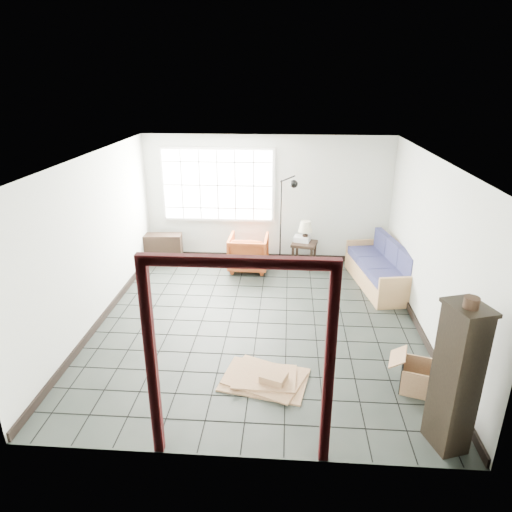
# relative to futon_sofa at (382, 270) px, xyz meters

# --- Properties ---
(ground) EXTENTS (5.50, 5.50, 0.00)m
(ground) POSITION_rel_futon_sofa_xyz_m (-2.21, -1.58, -0.31)
(ground) COLOR black
(ground) RESTS_ON ground
(room_shell) EXTENTS (5.02, 5.52, 2.61)m
(room_shell) POSITION_rel_futon_sofa_xyz_m (-2.21, -1.55, 1.37)
(room_shell) COLOR silver
(room_shell) RESTS_ON ground
(window_panel) EXTENTS (2.32, 0.08, 1.52)m
(window_panel) POSITION_rel_futon_sofa_xyz_m (-3.21, 1.12, 1.29)
(window_panel) COLOR silver
(window_panel) RESTS_ON ground
(doorway_trim) EXTENTS (1.80, 0.08, 2.20)m
(doorway_trim) POSITION_rel_futon_sofa_xyz_m (-2.21, -4.28, 1.07)
(doorway_trim) COLOR #330B0D
(doorway_trim) RESTS_ON ground
(futon_sofa) EXTENTS (1.04, 2.01, 0.85)m
(futon_sofa) POSITION_rel_futon_sofa_xyz_m (0.00, 0.00, 0.00)
(futon_sofa) COLOR #906541
(futon_sofa) RESTS_ON ground
(armchair) EXTENTS (0.78, 0.73, 0.79)m
(armchair) POSITION_rel_futon_sofa_xyz_m (-2.55, 0.60, 0.09)
(armchair) COLOR maroon
(armchair) RESTS_ON ground
(side_table) EXTENTS (0.57, 0.57, 0.52)m
(side_table) POSITION_rel_futon_sofa_xyz_m (-1.43, 0.82, 0.12)
(side_table) COLOR black
(side_table) RESTS_ON ground
(table_lamp) EXTENTS (0.33, 0.33, 0.43)m
(table_lamp) POSITION_rel_futon_sofa_xyz_m (-1.42, 0.87, 0.51)
(table_lamp) COLOR black
(table_lamp) RESTS_ON side_table
(projector) EXTENTS (0.36, 0.31, 0.11)m
(projector) POSITION_rel_futon_sofa_xyz_m (-1.48, 0.89, 0.27)
(projector) COLOR silver
(projector) RESTS_ON side_table
(floor_lamp) EXTENTS (0.51, 0.45, 1.91)m
(floor_lamp) POSITION_rel_futon_sofa_xyz_m (-1.80, 0.74, 0.71)
(floor_lamp) COLOR black
(floor_lamp) RESTS_ON ground
(console_shelf) EXTENTS (0.82, 0.37, 0.62)m
(console_shelf) POSITION_rel_futon_sofa_xyz_m (-4.36, 0.82, 0.00)
(console_shelf) COLOR black
(console_shelf) RESTS_ON ground
(tall_shelf) EXTENTS (0.47, 0.53, 1.65)m
(tall_shelf) POSITION_rel_futon_sofa_xyz_m (-0.06, -3.98, 0.53)
(tall_shelf) COLOR black
(tall_shelf) RESTS_ON ground
(pot) EXTENTS (0.17, 0.17, 0.11)m
(pot) POSITION_rel_futon_sofa_xyz_m (-0.07, -4.02, 1.39)
(pot) COLOR black
(pot) RESTS_ON tall_shelf
(open_box) EXTENTS (0.92, 0.62, 0.47)m
(open_box) POSITION_rel_futon_sofa_xyz_m (-0.06, -3.08, -0.13)
(open_box) COLOR brown
(open_box) RESTS_ON ground
(cardboard_pile) EXTENTS (1.20, 1.00, 0.16)m
(cardboard_pile) POSITION_rel_futon_sofa_xyz_m (-2.01, -3.05, -0.27)
(cardboard_pile) COLOR brown
(cardboard_pile) RESTS_ON ground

